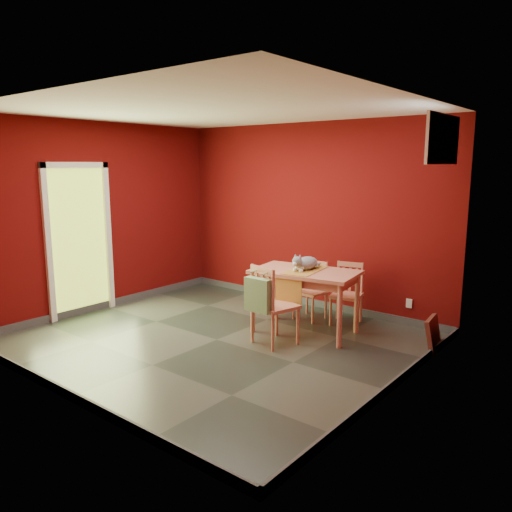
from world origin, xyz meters
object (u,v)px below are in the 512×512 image
Objects in this scene: chair_far_left at (312,290)px; cat at (306,261)px; picture_frame at (433,335)px; dining_table at (305,278)px; tote_bag at (258,295)px; chair_near at (272,304)px; chair_far_right at (347,293)px.

cat is at bearing -65.25° from chair_far_left.
chair_far_left is at bearing 172.98° from picture_frame.
picture_frame is (1.77, -0.22, -0.20)m from chair_far_left.
dining_table is 2.99× the size of cat.
dining_table is 0.83m from tote_bag.
chair_far_right is at bearing 76.61° from chair_near.
chair_far_left reaches higher than picture_frame.
dining_table is 3.00× the size of tote_bag.
chair_far_right is at bearing 77.28° from tote_bag.
chair_far_left is 1.91× the size of picture_frame.
chair_far_right is at bearing 66.09° from cat.
chair_near is 2.30× the size of picture_frame.
tote_bag is (-0.34, -1.49, 0.23)m from chair_far_right.
picture_frame is (1.28, -0.32, -0.21)m from chair_far_right.
tote_bag is at bearing -83.62° from chair_far_left.
chair_far_right is 1.33m from picture_frame.
chair_near is at bearing -96.61° from cat.
dining_table is at bearing -109.83° from chair_far_right.
chair_far_right is at bearing 12.38° from chair_far_left.
chair_far_left is 1.72× the size of tote_bag.
cat is at bearing 84.36° from tote_bag.
cat is (0.08, 0.86, 0.28)m from tote_bag.
chair_far_left is at bearing 99.27° from chair_near.
tote_bag is at bearing -96.70° from dining_table.
cat is 1.71m from picture_frame.
chair_near is (-0.30, -1.26, 0.07)m from chair_far_right.
picture_frame is at bearing -14.29° from chair_far_right.
chair_far_right is at bearing 70.17° from dining_table.
dining_table is at bearing 84.10° from chair_near.
chair_far_left is 0.83× the size of chair_near.
tote_bag is 0.91m from cat.
tote_bag reaches higher than chair_far_left.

